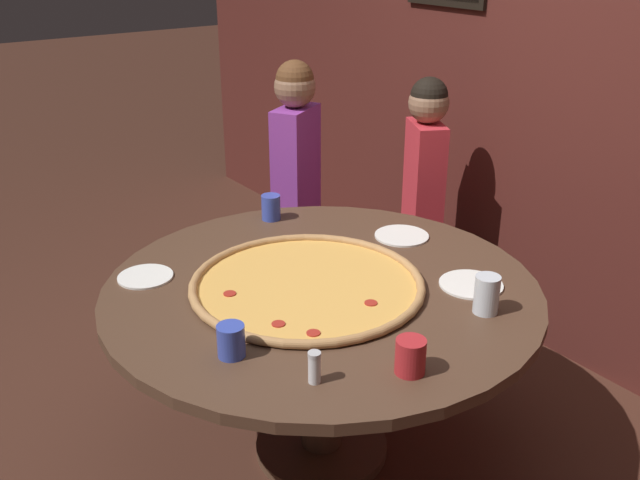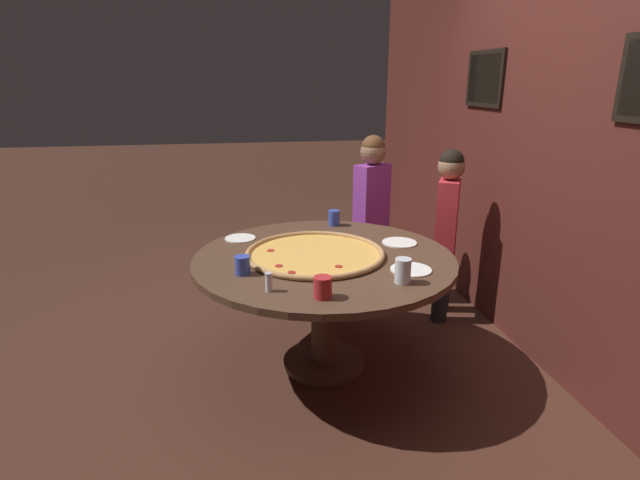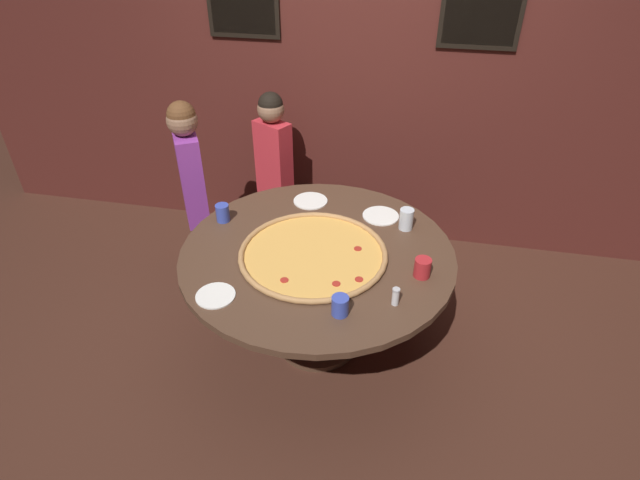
{
  "view_description": "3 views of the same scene",
  "coord_description": "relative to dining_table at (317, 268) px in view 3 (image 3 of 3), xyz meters",
  "views": [
    {
      "loc": [
        1.83,
        -1.34,
        1.92
      ],
      "look_at": [
        0.02,
        -0.02,
        0.93
      ],
      "focal_mm": 40.0,
      "sensor_mm": 36.0,
      "label": 1
    },
    {
      "loc": [
        2.76,
        -0.51,
        1.74
      ],
      "look_at": [
        0.01,
        -0.03,
        0.85
      ],
      "focal_mm": 28.0,
      "sensor_mm": 36.0,
      "label": 2
    },
    {
      "loc": [
        0.47,
        -2.24,
        2.42
      ],
      "look_at": [
        0.03,
        -0.09,
        0.87
      ],
      "focal_mm": 28.0,
      "sensor_mm": 36.0,
      "label": 3
    }
  ],
  "objects": [
    {
      "name": "dining_table",
      "position": [
        0.0,
        0.0,
        0.0
      ],
      "size": [
        1.56,
        1.56,
        0.74
      ],
      "color": "#4C3323",
      "rests_on": "ground_plane"
    },
    {
      "name": "white_plate_far_back",
      "position": [
        -0.42,
        -0.49,
        0.14
      ],
      "size": [
        0.2,
        0.2,
        0.01
      ],
      "primitive_type": "cylinder",
      "color": "white",
      "rests_on": "dining_table"
    },
    {
      "name": "diner_far_left",
      "position": [
        -0.54,
        1.02,
        0.12
      ],
      "size": [
        0.34,
        0.25,
        1.28
      ],
      "rotation": [
        0.0,
        0.0,
        2.65
      ],
      "color": "#232328",
      "rests_on": "ground_plane"
    },
    {
      "name": "drink_cup_far_right",
      "position": [
        0.21,
        -0.49,
        0.18
      ],
      "size": [
        0.08,
        0.08,
        0.1
      ],
      "primitive_type": "cylinder",
      "color": "#384CB7",
      "rests_on": "dining_table"
    },
    {
      "name": "drink_cup_far_left",
      "position": [
        0.59,
        -0.12,
        0.19
      ],
      "size": [
        0.09,
        0.09,
        0.11
      ],
      "primitive_type": "cylinder",
      "color": "#B22328",
      "rests_on": "dining_table"
    },
    {
      "name": "giant_pizza",
      "position": [
        -0.01,
        -0.05,
        0.15
      ],
      "size": [
        0.84,
        0.84,
        0.03
      ],
      "color": "#E5A84C",
      "rests_on": "dining_table"
    },
    {
      "name": "ground_plane",
      "position": [
        0.0,
        0.0,
        -0.61
      ],
      "size": [
        24.0,
        24.0,
        0.0
      ],
      "primitive_type": "plane",
      "color": "#422319"
    },
    {
      "name": "white_plate_right_side",
      "position": [
        0.32,
        0.43,
        0.14
      ],
      "size": [
        0.23,
        0.23,
        0.01
      ],
      "primitive_type": "cylinder",
      "color": "white",
      "rests_on": "dining_table"
    },
    {
      "name": "drink_cup_front_edge",
      "position": [
        -0.63,
        0.19,
        0.19
      ],
      "size": [
        0.08,
        0.08,
        0.11
      ],
      "primitive_type": "cylinder",
      "color": "#384CB7",
      "rests_on": "dining_table"
    },
    {
      "name": "condiment_shaker",
      "position": [
        0.47,
        -0.37,
        0.18
      ],
      "size": [
        0.04,
        0.04,
        0.1
      ],
      "color": "silver",
      "rests_on": "dining_table"
    },
    {
      "name": "drink_cup_by_shaker",
      "position": [
        0.48,
        0.32,
        0.2
      ],
      "size": [
        0.08,
        0.08,
        0.13
      ],
      "primitive_type": "cylinder",
      "color": "silver",
      "rests_on": "dining_table"
    },
    {
      "name": "back_wall",
      "position": [
        0.0,
        1.38,
        0.7
      ],
      "size": [
        6.4,
        0.08,
        2.6
      ],
      "color": "#4C1E19",
      "rests_on": "ground_plane"
    },
    {
      "name": "diner_side_left",
      "position": [
        -1.0,
        0.57,
        0.15
      ],
      "size": [
        0.27,
        0.35,
        1.34
      ],
      "rotation": [
        0.0,
        0.0,
        2.09
      ],
      "color": "#232328",
      "rests_on": "ground_plane"
    },
    {
      "name": "white_plate_near_front",
      "position": [
        -0.15,
        0.52,
        0.14
      ],
      "size": [
        0.22,
        0.22,
        0.01
      ],
      "primitive_type": "cylinder",
      "color": "white",
      "rests_on": "dining_table"
    }
  ]
}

